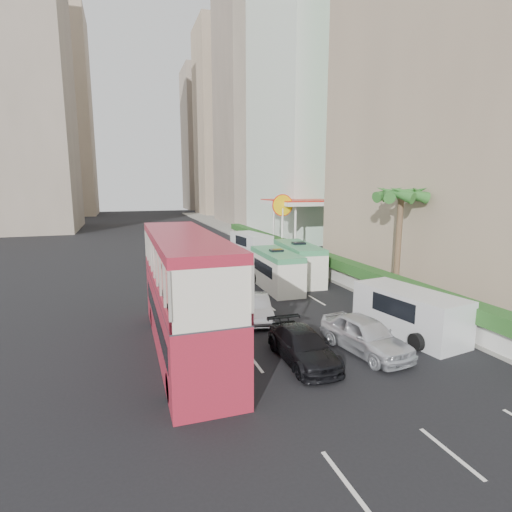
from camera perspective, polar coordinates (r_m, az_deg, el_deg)
name	(u,v)px	position (r m, az deg, el deg)	size (l,w,h in m)	color
ground_plane	(312,334)	(19.67, 8.01, -10.93)	(200.00, 200.00, 0.00)	black
double_decker_bus	(185,293)	(17.15, -10.11, -5.26)	(2.50, 11.00, 5.06)	#A52033
car_silver_lane_a	(256,320)	(21.40, -0.05, -9.07)	(1.39, 3.98, 1.31)	silver
car_silver_lane_b	(364,352)	(18.10, 15.22, -13.10)	(1.83, 4.55, 1.55)	silver
car_black	(303,361)	(16.80, 6.66, -14.68)	(1.81, 4.45, 1.29)	black
van_asset	(241,265)	(35.50, -2.16, -1.35)	(2.43, 5.28, 1.47)	silver
minibus_near	(276,270)	(27.36, 2.90, -2.02)	(1.95, 5.85, 2.59)	silver
minibus_far	(298,263)	(29.70, 6.07, -0.94)	(2.07, 6.21, 2.75)	silver
panel_van_near	(409,313)	(20.40, 20.99, -7.56)	(2.15, 5.36, 2.15)	silver
panel_van_far	(251,245)	(40.25, -0.70, 1.63)	(2.24, 5.60, 2.24)	silver
sidewalk	(285,247)	(45.40, 4.16, 1.25)	(6.00, 120.00, 0.18)	#99968C
kerb_wall	(304,261)	(34.27, 6.92, -0.67)	(0.30, 44.00, 1.00)	silver
hedge	(305,251)	(34.12, 6.95, 0.73)	(1.10, 44.00, 0.70)	#2D6626
palm_tree	(398,245)	(26.24, 19.64, 1.51)	(0.36, 0.36, 6.40)	brown
shell_station	(301,225)	(43.65, 6.43, 4.39)	(6.50, 8.00, 5.50)	silver
tower_stripe	(325,13)	(60.95, 9.89, 31.06)	(16.00, 18.00, 58.00)	white
tower_mid	(263,88)	(80.93, 1.04, 22.89)	(16.00, 16.00, 50.00)	gray
tower_far_a	(226,123)	(102.69, -4.25, 18.42)	(14.00, 14.00, 44.00)	tan
tower_far_b	(208,141)	(123.70, -6.86, 16.01)	(14.00, 14.00, 40.00)	gray
tower_left_a	(0,54)	(75.51, -32.70, 23.11)	(18.00, 18.00, 52.00)	gray
tower_left_b	(54,115)	(108.45, -26.86, 17.49)	(16.00, 16.00, 46.00)	tan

